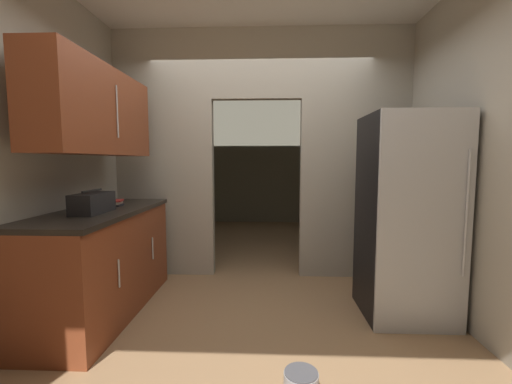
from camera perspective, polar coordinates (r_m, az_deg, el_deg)
The scene contains 8 objects.
ground at distance 2.97m, azimuth -0.01°, elevation -21.85°, with size 20.00×20.00×0.00m, color #93704C.
kitchen_partition at distance 3.85m, azimuth 0.94°, elevation 8.03°, with size 3.39×0.12×2.85m.
adjoining_room_shell at distance 6.13m, azimuth 1.37°, elevation 6.02°, with size 3.39×3.49×2.85m.
refrigerator at distance 3.13m, azimuth 24.70°, elevation -3.95°, with size 0.71×0.72×1.75m.
lower_cabinet_run at distance 3.27m, azimuth -25.07°, elevation -10.90°, with size 0.65×1.67×0.93m.
upper_cabinet_counterside at distance 3.18m, azimuth -26.03°, elevation 12.45°, with size 0.36×1.50×0.73m.
boombox at distance 3.00m, azimuth -26.60°, elevation -1.72°, with size 0.20×0.41×0.19m.
book_stack at distance 3.38m, azimuth -23.30°, elevation -1.72°, with size 0.15×0.16×0.06m.
Camera 1 is at (0.11, -2.63, 1.36)m, focal length 22.98 mm.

